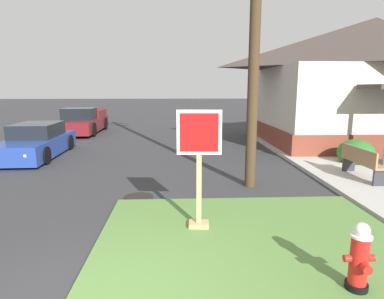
{
  "coord_description": "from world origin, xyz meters",
  "views": [
    {
      "loc": [
        0.97,
        -3.09,
        2.55
      ],
      "look_at": [
        1.34,
        4.87,
        1.04
      ],
      "focal_mm": 30.17,
      "sensor_mm": 36.0,
      "label": 1
    }
  ],
  "objects_px": {
    "fire_hydrant": "(359,258)",
    "street_bench": "(362,161)",
    "parked_sedan_blue": "(37,142)",
    "stop_sign": "(199,171)",
    "pickup_truck_maroon": "(83,122)",
    "manhole_cover": "(139,197)"
  },
  "relations": [
    {
      "from": "manhole_cover",
      "to": "stop_sign",
      "type": "bearing_deg",
      "value": -55.2
    },
    {
      "from": "fire_hydrant",
      "to": "street_bench",
      "type": "height_order",
      "value": "street_bench"
    },
    {
      "from": "parked_sedan_blue",
      "to": "pickup_truck_maroon",
      "type": "distance_m",
      "value": 6.52
    },
    {
      "from": "stop_sign",
      "to": "pickup_truck_maroon",
      "type": "height_order",
      "value": "stop_sign"
    },
    {
      "from": "stop_sign",
      "to": "street_bench",
      "type": "bearing_deg",
      "value": 31.87
    },
    {
      "from": "manhole_cover",
      "to": "street_bench",
      "type": "relative_size",
      "value": 0.42
    },
    {
      "from": "stop_sign",
      "to": "manhole_cover",
      "type": "relative_size",
      "value": 3.02
    },
    {
      "from": "stop_sign",
      "to": "parked_sedan_blue",
      "type": "bearing_deg",
      "value": 129.9
    },
    {
      "from": "fire_hydrant",
      "to": "street_bench",
      "type": "relative_size",
      "value": 0.53
    },
    {
      "from": "stop_sign",
      "to": "parked_sedan_blue",
      "type": "height_order",
      "value": "stop_sign"
    },
    {
      "from": "parked_sedan_blue",
      "to": "street_bench",
      "type": "xyz_separation_m",
      "value": [
        10.38,
        -3.94,
        0.05
      ]
    },
    {
      "from": "fire_hydrant",
      "to": "manhole_cover",
      "type": "height_order",
      "value": "fire_hydrant"
    },
    {
      "from": "fire_hydrant",
      "to": "parked_sedan_blue",
      "type": "height_order",
      "value": "parked_sedan_blue"
    },
    {
      "from": "parked_sedan_blue",
      "to": "fire_hydrant",
      "type": "bearing_deg",
      "value": -49.23
    },
    {
      "from": "fire_hydrant",
      "to": "parked_sedan_blue",
      "type": "xyz_separation_m",
      "value": [
        -7.57,
        8.77,
        0.05
      ]
    },
    {
      "from": "stop_sign",
      "to": "pickup_truck_maroon",
      "type": "relative_size",
      "value": 0.41
    },
    {
      "from": "parked_sedan_blue",
      "to": "manhole_cover",
      "type": "bearing_deg",
      "value": -48.34
    },
    {
      "from": "fire_hydrant",
      "to": "pickup_truck_maroon",
      "type": "distance_m",
      "value": 17.11
    },
    {
      "from": "street_bench",
      "to": "stop_sign",
      "type": "bearing_deg",
      "value": -148.13
    },
    {
      "from": "fire_hydrant",
      "to": "street_bench",
      "type": "bearing_deg",
      "value": 59.78
    },
    {
      "from": "parked_sedan_blue",
      "to": "pickup_truck_maroon",
      "type": "bearing_deg",
      "value": 90.97
    },
    {
      "from": "stop_sign",
      "to": "pickup_truck_maroon",
      "type": "xyz_separation_m",
      "value": [
        -5.83,
        13.35,
        -0.51
      ]
    }
  ]
}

